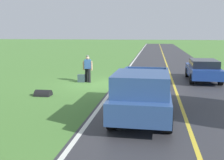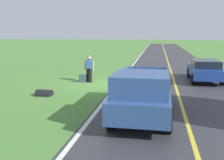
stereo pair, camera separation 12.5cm
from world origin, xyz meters
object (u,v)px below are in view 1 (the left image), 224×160
Objects in this scene: suitcase_carried at (81,78)px; pickup_truck_passing at (143,92)px; sedan_near_oncoming at (203,69)px; hitchhiker_walking at (88,67)px.

pickup_truck_passing is at bearing 26.57° from suitcase_carried.
suitcase_carried is at bearing 12.70° from sedan_near_oncoming.
sedan_near_oncoming is at bearing 97.02° from suitcase_carried.
sedan_near_oncoming is at bearing -113.06° from pickup_truck_passing.
hitchhiker_walking is at bearing 12.49° from sedan_near_oncoming.
suitcase_carried is at bearing 16.54° from hitchhiker_walking.
pickup_truck_passing reaches higher than suitcase_carried.
pickup_truck_passing is at bearing 119.22° from hitchhiker_walking.
sedan_near_oncoming reaches higher than suitcase_carried.
sedan_near_oncoming is at bearing -167.51° from hitchhiker_walking.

